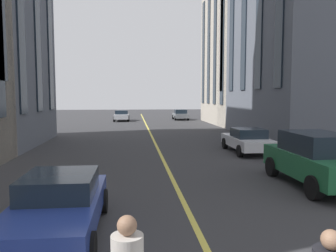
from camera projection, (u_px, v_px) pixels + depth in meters
name	position (u px, v px, depth m)	size (l,w,h in m)	color
lane_centre_line	(157.00, 147.00, 20.93)	(80.00, 0.16, 0.01)	#D8C64C
car_grey_near	(180.00, 115.00, 45.33)	(3.90, 1.89, 1.40)	slate
car_green_parked_a	(316.00, 159.00, 11.82)	(4.70, 2.14, 1.88)	#1E6038
car_white_far	(247.00, 140.00, 18.93)	(4.40, 1.95, 1.37)	silver
car_blue_oncoming	(59.00, 205.00, 7.64)	(4.40, 1.95, 1.37)	navy
car_silver_mid	(122.00, 115.00, 43.27)	(4.40, 1.95, 1.37)	#B7BABF
building_right_near	(269.00, 52.00, 38.76)	(12.07, 13.40, 16.47)	#A89E8E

